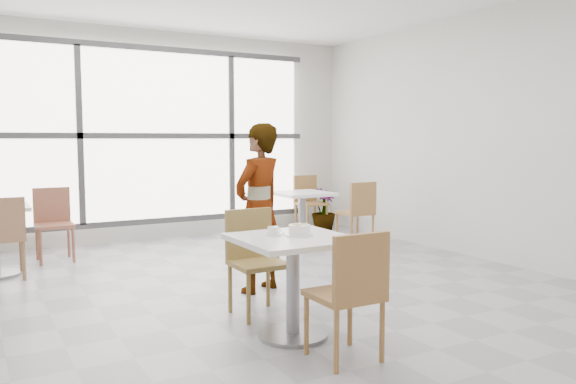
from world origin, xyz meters
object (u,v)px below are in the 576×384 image
bg_table_right (302,212)px  bg_chair_left_near (3,233)px  main_table (293,267)px  chair_near (351,288)px  bg_chair_right_near (358,208)px  plant_right (324,209)px  person (259,208)px  oatmeal_bowl (299,230)px  bg_chair_right_far (309,199)px  bg_chair_left_far (53,219)px  chair_far (254,254)px  coffee_cup (273,232)px

bg_table_right → bg_chair_left_near: size_ratio=0.86×
main_table → chair_near: chair_near is taller
chair_near → bg_chair_right_near: 4.21m
main_table → bg_chair_left_near: (-1.77, 2.90, -0.02)m
bg_chair_left_near → bg_table_right: bearing=-179.7°
main_table → plant_right: bearing=54.4°
person → plant_right: person is taller
oatmeal_bowl → bg_chair_right_far: (2.63, 4.16, -0.29)m
bg_chair_right_near → bg_chair_right_far: (0.06, 1.42, 0.00)m
main_table → bg_table_right: size_ratio=1.07×
bg_table_right → plant_right: bg_table_right is taller
oatmeal_bowl → bg_chair_left_far: bg_chair_left_far is taller
bg_chair_left_near → plant_right: 4.76m
person → plant_right: 3.74m
chair_far → bg_table_right: (1.81, 2.25, -0.01)m
chair_near → coffee_cup: bearing=-74.7°
bg_chair_right_near → bg_chair_right_far: 1.42m
chair_far → bg_chair_right_near: (2.61, 2.08, 0.00)m
main_table → oatmeal_bowl: size_ratio=3.81×
main_table → chair_far: (0.01, 0.67, -0.02)m
chair_near → bg_chair_left_far: 4.52m
coffee_cup → bg_chair_right_far: (2.79, 4.07, -0.28)m
chair_far → plant_right: 4.38m
person → bg_chair_right_near: (2.27, 1.49, -0.30)m
oatmeal_bowl → plant_right: size_ratio=0.31×
chair_near → bg_chair_left_near: same height
bg_chair_left_far → bg_table_right: bearing=-15.1°
bg_chair_left_far → bg_chair_right_far: (3.87, 0.44, 0.00)m
bg_table_right → chair_far: bearing=-128.8°
oatmeal_bowl → bg_chair_left_near: bearing=122.3°
main_table → oatmeal_bowl: (0.06, 0.01, 0.27)m
bg_chair_left_far → main_table: bearing=-72.4°
bg_table_right → bg_chair_right_far: bg_chair_right_far is taller
chair_far → coffee_cup: (-0.12, -0.57, 0.28)m
oatmeal_bowl → plant_right: (2.80, 3.98, -0.46)m
bg_chair_left_far → coffee_cup: bearing=-73.5°
coffee_cup → bg_chair_left_far: 3.79m
chair_far → bg_chair_right_far: size_ratio=1.00×
plant_right → bg_chair_right_far: bearing=134.4°
chair_near → bg_chair_left_near: 3.97m
person → bg_table_right: (1.47, 1.66, -0.32)m
main_table → bg_chair_right_near: size_ratio=0.92×
chair_far → bg_chair_right_far: same height
coffee_cup → bg_table_right: size_ratio=0.21×
main_table → bg_chair_left_far: bearing=107.6°
oatmeal_bowl → chair_far: bearing=94.4°
person → bg_chair_right_near: 2.74m
main_table → person: bearing=74.5°
bg_chair_right_near → bg_chair_left_far: bearing=-14.5°
coffee_cup → bg_table_right: bearing=55.7°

